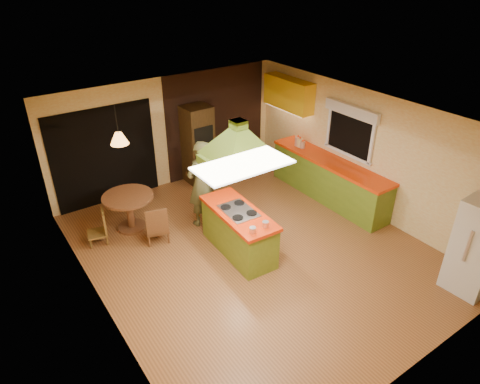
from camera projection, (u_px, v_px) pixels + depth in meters
ground at (254, 249)px, 7.86m from camera, size 6.50×6.50×0.00m
room_walls at (255, 190)px, 7.25m from camera, size 5.50×6.50×6.50m
ceiling_plane at (256, 119)px, 6.64m from camera, size 6.50×6.50×0.00m
brick_panel at (216, 121)px, 10.19m from camera, size 2.64×0.03×2.50m
nook_opening at (105, 156)px, 8.92m from camera, size 2.20×0.03×2.10m
right_counter at (328, 179)px, 9.29m from camera, size 0.62×3.05×0.92m
upper_cabinets at (289, 94)px, 9.77m from camera, size 0.34×1.40×0.70m
window_right at (351, 122)px, 8.63m from camera, size 0.12×1.35×1.06m
fluor_panel at (243, 165)px, 5.24m from camera, size 1.20×0.60×0.03m
kitchen_island at (239, 231)px, 7.61m from camera, size 0.76×1.71×0.86m
range_hood at (238, 136)px, 6.72m from camera, size 1.12×0.81×0.80m
man at (201, 184)px, 8.22m from camera, size 0.70×0.51×1.76m
refrigerator at (478, 246)px, 6.59m from camera, size 0.69×0.66×1.60m
wall_oven at (198, 145)px, 9.80m from camera, size 0.62×0.62×1.83m
dining_table at (129, 206)px, 8.22m from camera, size 0.98×0.98×0.73m
chair_left at (96, 228)px, 7.89m from camera, size 0.43×0.43×0.64m
chair_near at (156, 223)px, 7.94m from camera, size 0.52×0.52×0.76m
pendant_lamp at (119, 138)px, 7.54m from camera, size 0.39×0.39×0.21m
canister_large at (298, 141)px, 9.70m from camera, size 0.17×0.17×0.21m
canister_medium at (300, 143)px, 9.65m from camera, size 0.17×0.17×0.19m
canister_small at (303, 145)px, 9.60m from camera, size 0.12×0.12×0.15m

